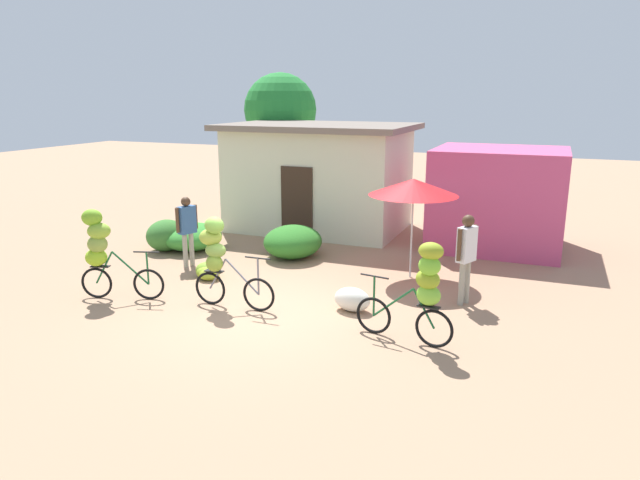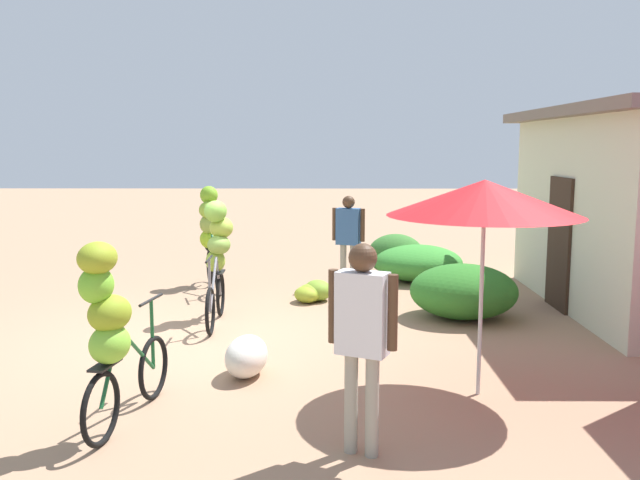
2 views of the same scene
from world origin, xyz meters
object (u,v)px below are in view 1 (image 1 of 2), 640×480
Objects in this scene: banana_pile_on_ground at (208,272)px; produce_sack at (352,299)px; market_umbrella at (414,187)px; person_vendor at (466,250)px; bicycle_near_pile at (218,254)px; tree_behind_building at (280,111)px; bicycle_leftmost at (102,247)px; person_bystander at (187,224)px; building_low at (319,176)px; bicycle_center_loaded at (423,286)px; shop_pink at (498,198)px.

banana_pile_on_ground is 1.07× the size of produce_sack.
market_umbrella reaches higher than produce_sack.
produce_sack is 0.41× the size of person_vendor.
tree_behind_building is at bearing 108.84° from bicycle_near_pile.
bicycle_leftmost is 1.02× the size of person_vendor.
tree_behind_building reaches higher than banana_pile_on_ground.
banana_pile_on_ground is at bearing -33.90° from person_bystander.
bicycle_near_pile is (3.14, -9.20, -2.28)m from tree_behind_building.
tree_behind_building is (-2.45, 2.56, 1.75)m from building_low.
market_umbrella is 3.62m from bicycle_center_loaded.
banana_pile_on_ground is at bearing 162.03° from bicycle_center_loaded.
building_low reaches higher than person_bystander.
tree_behind_building is 10.66m from person_vendor.
produce_sack is (-1.47, 0.97, -0.76)m from bicycle_center_loaded.
shop_pink is 7.55m from banana_pile_on_ground.
bicycle_near_pile is (0.69, -6.64, -0.53)m from building_low.
building_low is 3.10× the size of bicycle_near_pile.
bicycle_leftmost reaches higher than produce_sack.
bicycle_near_pile is at bearing -156.70° from person_vendor.
bicycle_center_loaded is 2.14m from person_vendor.
person_vendor is (0.36, 2.11, 0.08)m from bicycle_center_loaded.
market_umbrella is at bearing 77.82° from produce_sack.
bicycle_center_loaded is 2.42× the size of produce_sack.
bicycle_leftmost is at bearing -178.10° from bicycle_center_loaded.
bicycle_center_loaded is 6.27m from person_bystander.
building_low is 6.90m from person_vendor.
tree_behind_building is 8.72m from banana_pile_on_ground.
tree_behind_building is 12.02m from bicycle_center_loaded.
produce_sack is 0.43× the size of person_bystander.
tree_behind_building is at bearing 159.52° from shop_pink.
bicycle_center_loaded is at bearing -99.74° from person_vendor.
building_low is 6.84m from produce_sack.
bicycle_near_pile is (2.27, 0.49, -0.02)m from bicycle_leftmost.
market_umbrella is at bearing -113.33° from shop_pink.
bicycle_leftmost is at bearing -165.90° from produce_sack.
shop_pink is 1.49× the size of market_umbrella.
building_low is 1.16× the size of tree_behind_building.
bicycle_center_loaded is (4.55, -6.94, -0.56)m from building_low.
produce_sack is at bearing -62.74° from building_low.
bicycle_center_loaded is (6.13, 0.20, -0.05)m from bicycle_leftmost.
person_bystander is at bearing 164.17° from produce_sack.
tree_behind_building is 2.69× the size of bicycle_center_loaded.
bicycle_center_loaded is (0.96, -3.35, -0.99)m from market_umbrella.
building_low is at bearing 77.54° from bicycle_leftmost.
banana_pile_on_ground is at bearing -75.65° from tree_behind_building.
bicycle_leftmost is 4.87m from produce_sack.
banana_pile_on_ground is (-1.12, 1.32, -0.86)m from bicycle_near_pile.
shop_pink is at bearing 71.13° from produce_sack.
shop_pink is 1.88× the size of bicycle_near_pile.
shop_pink reaches higher than bicycle_near_pile.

